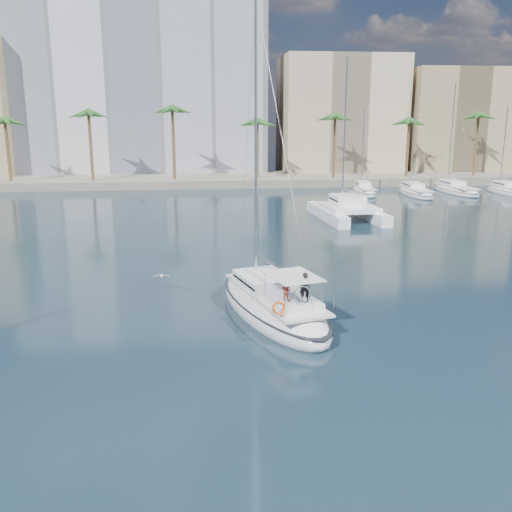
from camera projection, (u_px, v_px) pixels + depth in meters
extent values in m
plane|color=black|center=(252.00, 319.00, 30.35)|extent=(160.00, 160.00, 0.00)
cube|color=gray|center=(214.00, 180.00, 89.05)|extent=(120.00, 14.00, 1.20)
cube|color=silver|center=(139.00, 93.00, 96.14)|extent=(42.00, 16.00, 28.00)
cube|color=#CBB791|center=(339.00, 117.00, 97.69)|extent=(20.00, 14.00, 20.00)
cube|color=tan|center=(456.00, 123.00, 98.04)|extent=(18.00, 12.00, 18.00)
cylinder|color=brown|center=(214.00, 151.00, 84.06)|extent=(0.44, 0.44, 10.50)
sphere|color=#275720|center=(213.00, 115.00, 82.78)|extent=(3.60, 3.60, 3.60)
cylinder|color=brown|center=(435.00, 150.00, 87.53)|extent=(0.44, 0.44, 10.50)
sphere|color=#275720|center=(438.00, 115.00, 86.25)|extent=(3.60, 3.60, 3.60)
ellipsoid|color=white|center=(272.00, 308.00, 31.01)|extent=(6.68, 12.19, 2.41)
ellipsoid|color=black|center=(272.00, 302.00, 30.93)|extent=(6.75, 12.30, 0.18)
cube|color=silver|center=(274.00, 294.00, 30.58)|extent=(4.87, 9.10, 0.12)
cube|color=white|center=(265.00, 281.00, 31.71)|extent=(3.42, 4.33, 0.60)
cube|color=black|center=(265.00, 280.00, 31.70)|extent=(3.32, 3.90, 0.14)
cylinder|color=#B7BABF|center=(256.00, 146.00, 31.14)|extent=(0.15, 0.15, 15.24)
cylinder|color=#B7BABF|center=(272.00, 264.00, 30.51)|extent=(1.37, 4.55, 0.11)
cube|color=white|center=(292.00, 302.00, 28.51)|extent=(2.90, 3.39, 0.36)
cube|color=silver|center=(293.00, 276.00, 28.08)|extent=(2.90, 3.39, 0.04)
torus|color=silver|center=(302.00, 295.00, 27.34)|extent=(0.94, 0.31, 0.96)
torus|color=#F84C0D|center=(279.00, 308.00, 26.50)|extent=(0.66, 0.36, 0.64)
imported|color=black|center=(305.00, 287.00, 27.74)|extent=(0.60, 0.44, 1.51)
imported|color=#B02F1B|center=(286.00, 290.00, 28.02)|extent=(0.66, 0.66, 1.08)
cube|color=white|center=(327.00, 214.00, 58.85)|extent=(2.06, 11.05, 1.10)
cube|color=white|center=(366.00, 213.00, 59.61)|extent=(2.06, 11.05, 1.10)
cube|color=white|center=(349.00, 207.00, 58.52)|extent=(5.35, 6.41, 0.50)
cube|color=white|center=(347.00, 200.00, 58.88)|extent=(3.27, 3.52, 1.00)
cube|color=black|center=(347.00, 199.00, 58.86)|extent=(3.26, 3.09, 0.18)
cylinder|color=#B7BABF|center=(345.00, 132.00, 58.79)|extent=(0.18, 0.18, 14.65)
ellipsoid|color=silver|center=(162.00, 276.00, 34.88)|extent=(0.21, 0.40, 0.19)
sphere|color=silver|center=(162.00, 275.00, 35.06)|extent=(0.11, 0.11, 0.11)
cube|color=gray|center=(157.00, 276.00, 34.84)|extent=(0.46, 0.17, 0.11)
cube|color=gray|center=(166.00, 275.00, 34.90)|extent=(0.46, 0.17, 0.11)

